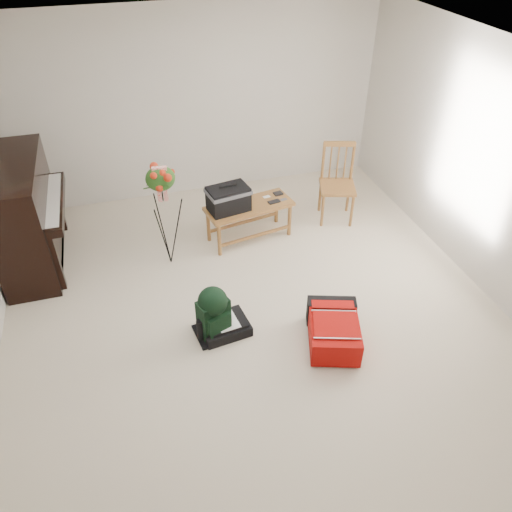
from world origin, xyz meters
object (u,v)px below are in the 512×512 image
object	(u,v)px
green_backpack	(213,311)
flower_stand	(165,217)
bench	(234,200)
black_duffel	(224,325)
piano	(27,217)
dining_chair	(336,184)
red_suitcase	(331,327)

from	to	relation	value
green_backpack	flower_stand	distance (m)	1.36
bench	flower_stand	bearing A→B (deg)	-175.00
green_backpack	flower_stand	size ratio (longest dim) A/B	0.46
black_duffel	green_backpack	world-z (taller)	green_backpack
piano	dining_chair	size ratio (longest dim) A/B	1.49
piano	red_suitcase	xyz separation A→B (m)	(2.80, -2.14, -0.44)
dining_chair	green_backpack	distance (m)	2.61
piano	bench	world-z (taller)	piano
piano	black_duffel	bearing A→B (deg)	-43.85
black_duffel	flower_stand	distance (m)	1.43
black_duffel	flower_stand	size ratio (longest dim) A/B	0.40
bench	red_suitcase	size ratio (longest dim) A/B	1.37
dining_chair	red_suitcase	xyz separation A→B (m)	(-0.92, -2.04, -0.33)
piano	dining_chair	world-z (taller)	piano
green_backpack	black_duffel	bearing A→B (deg)	-3.18
dining_chair	bench	bearing A→B (deg)	-156.67
dining_chair	black_duffel	xyz separation A→B (m)	(-1.89, -1.64, -0.42)
dining_chair	flower_stand	world-z (taller)	flower_stand
piano	flower_stand	distance (m)	1.56
green_backpack	flower_stand	world-z (taller)	flower_stand
black_duffel	green_backpack	distance (m)	0.27
bench	dining_chair	xyz separation A→B (m)	(1.39, 0.14, -0.08)
bench	black_duffel	xyz separation A→B (m)	(-0.51, -1.50, -0.50)
bench	red_suitcase	bearing A→B (deg)	-86.26
piano	red_suitcase	distance (m)	3.55
flower_stand	green_backpack	bearing A→B (deg)	-73.62
bench	dining_chair	size ratio (longest dim) A/B	1.11
dining_chair	green_backpack	size ratio (longest dim) A/B	1.72
piano	flower_stand	world-z (taller)	flower_stand
bench	red_suitcase	xyz separation A→B (m)	(0.47, -1.90, -0.42)
dining_chair	green_backpack	bearing A→B (deg)	-122.46
dining_chair	black_duffel	size ratio (longest dim) A/B	1.98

